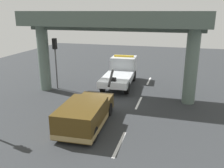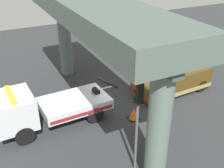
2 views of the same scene
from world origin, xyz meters
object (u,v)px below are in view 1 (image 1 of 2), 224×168
(towed_van_green, at_px, (85,114))
(traffic_cone_orange, at_px, (85,95))
(tow_truck_white, at_px, (121,71))
(traffic_light_far, at_px, (55,53))

(towed_van_green, distance_m, traffic_cone_orange, 4.55)
(tow_truck_white, relative_size, traffic_light_far, 1.66)
(tow_truck_white, height_order, traffic_light_far, traffic_light_far)
(tow_truck_white, height_order, traffic_cone_orange, tow_truck_white)
(towed_van_green, bearing_deg, traffic_light_far, 39.60)
(tow_truck_white, distance_m, traffic_cone_orange, 5.22)
(traffic_light_far, relative_size, traffic_cone_orange, 6.07)
(tow_truck_white, xyz_separation_m, traffic_light_far, (-2.92, 5.05, 1.99))
(towed_van_green, distance_m, traffic_light_far, 8.34)
(towed_van_green, xyz_separation_m, traffic_cone_orange, (4.20, 1.70, -0.43))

